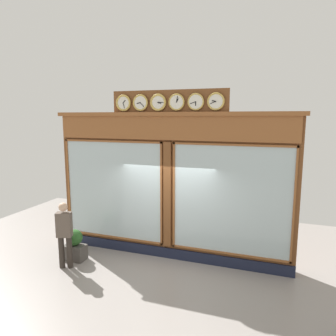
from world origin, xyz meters
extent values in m
plane|color=gray|center=(0.00, 2.80, 0.00)|extent=(14.00, 14.00, 0.00)
cube|color=brown|center=(0.00, -0.15, 1.89)|extent=(6.40, 0.30, 3.78)
cube|color=#191E33|center=(0.00, 0.02, 0.14)|extent=(6.40, 0.08, 0.28)
cube|color=brown|center=(0.00, 0.04, 3.48)|extent=(6.27, 0.08, 0.60)
cube|color=brown|center=(0.00, 0.02, 3.83)|extent=(6.53, 0.20, 0.10)
cube|color=silver|center=(-1.63, 0.01, 1.74)|extent=(2.85, 0.02, 2.68)
cube|color=brown|center=(-1.63, 0.04, 3.11)|extent=(2.95, 0.04, 0.05)
cube|color=brown|center=(-1.63, 0.04, 0.37)|extent=(2.95, 0.04, 0.05)
cube|color=brown|center=(-3.08, 0.04, 1.74)|extent=(0.05, 0.04, 2.78)
cube|color=brown|center=(-0.18, 0.04, 1.74)|extent=(0.05, 0.04, 2.78)
cube|color=silver|center=(1.63, 0.01, 1.74)|extent=(2.85, 0.02, 2.68)
cube|color=brown|center=(1.63, 0.04, 3.11)|extent=(2.95, 0.04, 0.05)
cube|color=brown|center=(1.63, 0.04, 0.37)|extent=(2.95, 0.04, 0.05)
cube|color=brown|center=(3.08, 0.04, 1.74)|extent=(0.05, 0.04, 2.78)
cube|color=brown|center=(0.18, 0.04, 1.74)|extent=(0.05, 0.04, 2.78)
cube|color=brown|center=(0.00, 0.03, 1.74)|extent=(0.20, 0.10, 2.78)
cube|color=brown|center=(0.00, -0.02, 4.12)|extent=(3.05, 0.06, 0.61)
cylinder|color=white|center=(-1.22, 0.06, 4.12)|extent=(0.34, 0.02, 0.34)
torus|color=gold|center=(-1.22, 0.06, 4.12)|extent=(0.42, 0.04, 0.42)
cube|color=black|center=(-1.17, 0.07, 4.13)|extent=(0.10, 0.01, 0.04)
cube|color=black|center=(-1.15, 0.07, 4.09)|extent=(0.14, 0.01, 0.07)
sphere|color=black|center=(-1.22, 0.08, 4.12)|extent=(0.02, 0.02, 0.02)
cylinder|color=white|center=(-0.73, 0.06, 4.12)|extent=(0.34, 0.02, 0.34)
torus|color=gold|center=(-0.73, 0.06, 4.12)|extent=(0.41, 0.04, 0.41)
cube|color=black|center=(-0.73, 0.07, 4.07)|extent=(0.02, 0.01, 0.09)
cube|color=black|center=(-0.66, 0.07, 4.10)|extent=(0.14, 0.01, 0.06)
sphere|color=black|center=(-0.73, 0.08, 4.12)|extent=(0.02, 0.02, 0.02)
cylinder|color=white|center=(-0.24, 0.06, 4.12)|extent=(0.34, 0.02, 0.34)
torus|color=gold|center=(-0.24, 0.06, 4.12)|extent=(0.41, 0.04, 0.41)
cube|color=black|center=(-0.27, 0.07, 4.16)|extent=(0.06, 0.01, 0.09)
cube|color=black|center=(-0.26, 0.07, 4.19)|extent=(0.04, 0.01, 0.15)
sphere|color=black|center=(-0.24, 0.08, 4.12)|extent=(0.02, 0.02, 0.02)
cylinder|color=white|center=(0.24, 0.06, 4.12)|extent=(0.34, 0.02, 0.34)
torus|color=gold|center=(0.24, 0.06, 4.12)|extent=(0.43, 0.06, 0.43)
cube|color=black|center=(0.20, 0.07, 4.10)|extent=(0.09, 0.01, 0.05)
cube|color=black|center=(0.17, 0.07, 4.12)|extent=(0.15, 0.01, 0.02)
sphere|color=black|center=(0.24, 0.08, 4.12)|extent=(0.02, 0.02, 0.02)
cylinder|color=white|center=(0.73, 0.06, 4.12)|extent=(0.34, 0.02, 0.34)
torus|color=gold|center=(0.73, 0.06, 4.12)|extent=(0.42, 0.05, 0.42)
cube|color=black|center=(0.77, 0.07, 4.11)|extent=(0.10, 0.01, 0.04)
cube|color=black|center=(0.68, 0.07, 4.07)|extent=(0.11, 0.01, 0.11)
sphere|color=black|center=(0.73, 0.08, 4.12)|extent=(0.02, 0.02, 0.02)
cylinder|color=white|center=(1.22, 0.06, 4.12)|extent=(0.34, 0.02, 0.34)
torus|color=gold|center=(1.22, 0.06, 4.12)|extent=(0.43, 0.05, 0.43)
cube|color=black|center=(1.18, 0.07, 4.15)|extent=(0.08, 0.01, 0.08)
cube|color=black|center=(1.20, 0.07, 4.05)|extent=(0.05, 0.01, 0.14)
sphere|color=black|center=(1.22, 0.08, 4.12)|extent=(0.02, 0.02, 0.02)
cylinder|color=#312A24|center=(2.33, 1.43, 0.41)|extent=(0.14, 0.14, 0.82)
cylinder|color=#312A24|center=(2.14, 1.37, 0.41)|extent=(0.14, 0.14, 0.82)
cube|color=brown|center=(2.23, 1.40, 1.13)|extent=(0.41, 0.33, 0.62)
sphere|color=tan|center=(2.23, 1.40, 1.58)|extent=(0.22, 0.22, 0.22)
cube|color=#4C4742|center=(2.29, 0.95, 0.20)|extent=(0.56, 0.36, 0.40)
sphere|color=#285623|center=(2.29, 0.95, 0.62)|extent=(0.43, 0.43, 0.43)
camera|label=1|loc=(-2.67, 7.52, 3.76)|focal=33.48mm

